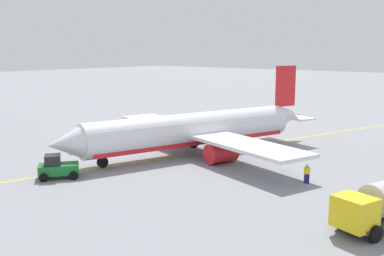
% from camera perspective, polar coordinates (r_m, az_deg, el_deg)
% --- Properties ---
extents(ground_plane, '(400.00, 400.00, 0.00)m').
position_cam_1_polar(ground_plane, '(51.83, 0.00, -3.27)').
color(ground_plane, gray).
extents(airplane, '(33.41, 31.04, 9.68)m').
position_cam_1_polar(airplane, '(51.57, 0.47, -0.31)').
color(airplane, white).
rests_on(airplane, ground).
extents(pushback_tug, '(4.10, 3.84, 2.20)m').
position_cam_1_polar(pushback_tug, '(43.91, -16.47, -4.74)').
color(pushback_tug, '#196B28').
rests_on(pushback_tug, ground).
extents(refueling_worker, '(0.57, 0.63, 1.71)m').
position_cam_1_polar(refueling_worker, '(41.86, 14.16, -5.61)').
color(refueling_worker, navy).
rests_on(refueling_worker, ground).
extents(safety_cone_nose, '(0.56, 0.56, 0.62)m').
position_cam_1_polar(safety_cone_nose, '(51.71, -13.57, -3.23)').
color(safety_cone_nose, '#F2590F').
rests_on(safety_cone_nose, ground).
extents(safety_cone_wingtip, '(0.66, 0.66, 0.73)m').
position_cam_1_polar(safety_cone_wingtip, '(53.36, -14.81, -2.82)').
color(safety_cone_wingtip, '#F2590F').
rests_on(safety_cone_wingtip, ground).
extents(taxi_line_marking, '(79.01, 23.36, 0.01)m').
position_cam_1_polar(taxi_line_marking, '(51.83, 0.00, -3.26)').
color(taxi_line_marking, yellow).
rests_on(taxi_line_marking, ground).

